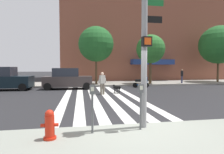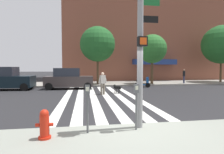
# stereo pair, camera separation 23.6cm
# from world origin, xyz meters

# --- Properties ---
(ground_plane) EXTENTS (160.00, 160.00, 0.00)m
(ground_plane) POSITION_xyz_m (0.00, 6.63, 0.00)
(ground_plane) COLOR #232326
(sidewalk_far) EXTENTS (80.00, 6.00, 0.15)m
(sidewalk_far) POSITION_xyz_m (0.00, 16.26, 0.07)
(sidewalk_far) COLOR gray
(sidewalk_far) RESTS_ON ground_plane
(crosswalk_stripes) EXTENTS (4.95, 12.66, 0.01)m
(crosswalk_stripes) POSITION_xyz_m (-0.51, 6.63, 0.00)
(crosswalk_stripes) COLOR silver
(crosswalk_stripes) RESTS_ON ground_plane
(apartment_block) EXTENTS (25.15, 15.63, 26.68)m
(apartment_block) POSITION_xyz_m (8.16, 26.37, 13.33)
(apartment_block) COLOR brown
(apartment_block) RESTS_ON ground_plane
(traffic_light_pole) EXTENTS (0.74, 0.46, 5.80)m
(traffic_light_pole) POSITION_xyz_m (0.11, -0.43, 3.52)
(traffic_light_pole) COLOR gray
(traffic_light_pole) RESTS_ON sidewalk_near
(fire_hydrant) EXTENTS (0.44, 0.32, 0.76)m
(fire_hydrant) POSITION_xyz_m (-2.60, -0.90, 0.52)
(fire_hydrant) COLOR red
(fire_hydrant) RESTS_ON sidewalk_near
(parking_meter_curbside) EXTENTS (0.14, 0.11, 1.36)m
(parking_meter_curbside) POSITION_xyz_m (-0.07, -0.59, 1.03)
(parking_meter_curbside) COLOR #515456
(parking_meter_curbside) RESTS_ON sidewalk_near
(parking_meter_second_along) EXTENTS (0.14, 0.11, 1.36)m
(parking_meter_second_along) POSITION_xyz_m (-1.49, -0.65, 1.03)
(parking_meter_second_along) COLOR #515456
(parking_meter_second_along) RESTS_ON sidewalk_near
(parked_car_near_curb) EXTENTS (4.92, 2.15, 2.04)m
(parked_car_near_curb) POSITION_xyz_m (-8.57, 11.71, 0.96)
(parked_car_near_curb) COLOR black
(parked_car_near_curb) RESTS_ON ground_plane
(parked_car_behind_first) EXTENTS (4.36, 2.03, 1.94)m
(parked_car_behind_first) POSITION_xyz_m (-2.97, 11.71, 0.92)
(parked_car_behind_first) COLOR #362F2E
(parked_car_behind_first) RESTS_ON ground_plane
(parked_scooter) EXTENTS (1.63, 0.50, 1.11)m
(parked_scooter) POSITION_xyz_m (4.10, 11.77, 0.48)
(parked_scooter) COLOR black
(parked_scooter) RESTS_ON ground_plane
(street_tree_nearest) EXTENTS (3.92, 3.92, 6.40)m
(street_tree_nearest) POSITION_xyz_m (-0.05, 14.98, 4.58)
(street_tree_nearest) COLOR #4C3823
(street_tree_nearest) RESTS_ON sidewalk_far
(street_tree_middle) EXTENTS (3.25, 3.25, 5.57)m
(street_tree_middle) POSITION_xyz_m (6.10, 14.37, 4.07)
(street_tree_middle) COLOR #4C3823
(street_tree_middle) RESTS_ON sidewalk_far
(street_tree_further) EXTENTS (4.81, 4.81, 7.12)m
(street_tree_further) POSITION_xyz_m (15.56, 15.28, 4.86)
(street_tree_further) COLOR #4C3823
(street_tree_further) RESTS_ON sidewalk_far
(pedestrian_dog_walker) EXTENTS (0.68, 0.37, 1.64)m
(pedestrian_dog_walker) POSITION_xyz_m (-0.24, 7.61, 0.93)
(pedestrian_dog_walker) COLOR #6B6051
(pedestrian_dog_walker) RESTS_ON ground_plane
(dog_on_leash) EXTENTS (0.54, 1.01, 0.65)m
(dog_on_leash) POSITION_xyz_m (0.93, 8.19, 0.44)
(dog_on_leash) COLOR black
(dog_on_leash) RESTS_ON ground_plane
(pedestrian_bystander) EXTENTS (0.51, 0.60, 1.64)m
(pedestrian_bystander) POSITION_xyz_m (9.94, 14.18, 1.08)
(pedestrian_bystander) COLOR #282D4C
(pedestrian_bystander) RESTS_ON sidewalk_far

